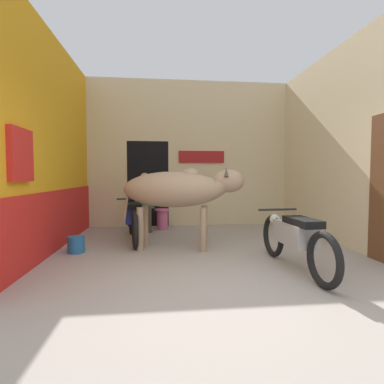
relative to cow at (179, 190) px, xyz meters
name	(u,v)px	position (x,y,z in m)	size (l,w,h in m)	color
ground_plane	(234,300)	(0.41, -2.13, -0.99)	(30.00, 30.00, 0.00)	#9E9389
wall_left_shopfront	(48,146)	(-2.10, 0.08, 0.71)	(0.25, 4.44, 3.52)	orange
wall_back_with_doorway	(176,164)	(0.09, 2.55, 0.54)	(4.85, 0.93, 3.52)	beige
wall_right_with_door	(343,147)	(2.92, 0.04, 0.75)	(0.22, 4.44, 3.52)	beige
cow	(179,190)	(0.00, 0.00, 0.00)	(2.06, 0.93, 1.37)	tan
motorcycle_near	(294,238)	(1.42, -1.29, -0.56)	(0.58, 1.94, 0.75)	black
motorcycle_far	(133,218)	(-0.83, 0.71, -0.55)	(0.58, 1.94, 0.77)	black
shopkeeper_seated	(145,201)	(-0.65, 1.62, -0.31)	(0.41, 0.33, 1.29)	brown
plastic_stool	(162,219)	(-0.26, 1.84, -0.74)	(0.35, 0.35, 0.46)	#DB6093
bucket	(76,245)	(-1.65, -0.09, -0.86)	(0.26, 0.26, 0.26)	#23669E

